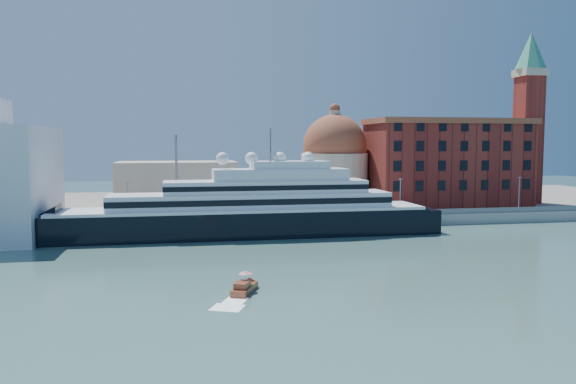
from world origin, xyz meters
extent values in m
plane|color=#39635F|center=(0.00, 0.00, 0.00)|extent=(400.00, 400.00, 0.00)
cube|color=gray|center=(0.00, 34.00, 1.25)|extent=(180.00, 10.00, 2.50)
cube|color=slate|center=(0.00, 75.00, 1.00)|extent=(260.00, 72.00, 2.00)
cube|color=slate|center=(0.00, 29.50, 3.10)|extent=(180.00, 0.10, 1.20)
cube|color=black|center=(-7.08, 23.00, 2.13)|extent=(75.53, 11.62, 6.29)
cone|color=black|center=(-46.78, 23.00, 2.13)|extent=(9.68, 11.62, 11.62)
cube|color=black|center=(30.68, 23.00, 1.94)|extent=(5.81, 10.65, 5.81)
cube|color=white|center=(-7.08, 23.00, 5.52)|extent=(73.59, 11.81, 0.58)
cube|color=white|center=(-5.14, 23.00, 7.26)|extent=(56.16, 9.68, 2.90)
cube|color=black|center=(-5.14, 18.16, 7.26)|extent=(56.16, 0.15, 1.16)
cube|color=white|center=(-2.24, 23.00, 9.97)|extent=(40.67, 8.71, 2.52)
cube|color=white|center=(0.67, 23.00, 12.39)|extent=(27.11, 7.75, 2.32)
cube|color=white|center=(2.60, 23.00, 14.33)|extent=(15.49, 6.78, 1.55)
cylinder|color=slate|center=(-1.27, 23.00, 18.40)|extent=(0.29, 0.29, 6.78)
sphere|color=white|center=(-10.95, 23.00, 15.69)|extent=(2.52, 2.52, 2.52)
sphere|color=white|center=(-5.14, 23.00, 15.69)|extent=(2.52, 2.52, 2.52)
sphere|color=white|center=(0.67, 23.00, 15.69)|extent=(2.52, 2.52, 2.52)
sphere|color=white|center=(6.48, 23.00, 15.69)|extent=(2.52, 2.52, 2.52)
cube|color=brown|center=(-11.62, -19.99, 0.34)|extent=(4.13, 6.19, 0.98)
cube|color=brown|center=(-12.01, -20.89, 1.18)|extent=(2.41, 2.88, 0.79)
cylinder|color=slate|center=(-11.43, -19.54, 1.57)|extent=(0.06, 0.06, 1.57)
cone|color=red|center=(-11.43, -19.54, 2.46)|extent=(1.77, 1.77, 0.39)
cube|color=maroon|center=(52.00, 52.00, 13.00)|extent=(42.00, 18.00, 22.00)
cube|color=brown|center=(52.00, 52.00, 24.50)|extent=(43.00, 19.00, 1.50)
cube|color=maroon|center=(76.00, 52.00, 19.50)|extent=(6.00, 6.00, 35.00)
cube|color=beige|center=(76.00, 52.00, 38.00)|extent=(7.00, 7.00, 2.00)
cone|color=#439577|center=(76.00, 52.00, 44.00)|extent=(8.40, 8.40, 10.00)
cylinder|color=beige|center=(22.00, 58.00, 9.00)|extent=(18.00, 18.00, 14.00)
sphere|color=brown|center=(22.00, 58.00, 18.00)|extent=(17.00, 17.00, 17.00)
cylinder|color=beige|center=(22.00, 58.00, 26.00)|extent=(3.00, 3.00, 3.00)
cube|color=beige|center=(8.00, 56.00, 7.00)|extent=(18.00, 14.00, 10.00)
cube|color=beige|center=(-20.00, 58.00, 8.00)|extent=(30.00, 16.00, 12.00)
cylinder|color=slate|center=(-30.00, 31.00, 6.50)|extent=(0.24, 0.24, 8.00)
cube|color=slate|center=(-30.00, 31.00, 10.60)|extent=(0.80, 0.30, 0.25)
cylinder|color=slate|center=(0.00, 31.00, 6.50)|extent=(0.24, 0.24, 8.00)
cube|color=slate|center=(0.00, 31.00, 10.60)|extent=(0.80, 0.30, 0.25)
cylinder|color=slate|center=(30.00, 31.00, 6.50)|extent=(0.24, 0.24, 8.00)
cube|color=slate|center=(30.00, 31.00, 10.60)|extent=(0.80, 0.30, 0.25)
cylinder|color=slate|center=(60.00, 31.00, 6.50)|extent=(0.24, 0.24, 8.00)
cube|color=slate|center=(60.00, 31.00, 10.60)|extent=(0.80, 0.30, 0.25)
cylinder|color=slate|center=(-20.00, 33.00, 11.50)|extent=(0.50, 0.50, 18.00)
camera|label=1|loc=(-19.50, -88.93, 18.69)|focal=35.00mm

